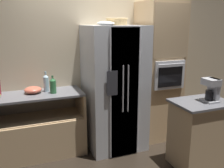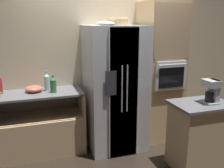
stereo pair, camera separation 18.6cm
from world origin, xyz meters
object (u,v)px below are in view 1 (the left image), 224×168
(wall_oven, at_px, (158,72))
(wicker_basket, at_px, (117,21))
(coffee_maker, at_px, (212,89))
(fruit_bowl, at_px, (106,23))
(bottle_tall, at_px, (53,85))
(mixing_bowl, at_px, (33,90))
(refrigerator, at_px, (114,88))
(bottle_short, at_px, (46,83))

(wall_oven, relative_size, wicker_basket, 6.85)
(wicker_basket, bearing_deg, coffee_maker, -50.01)
(fruit_bowl, distance_m, coffee_maker, 1.67)
(wall_oven, relative_size, bottle_tall, 8.86)
(wall_oven, distance_m, coffee_maker, 1.08)
(wall_oven, distance_m, bottle_tall, 1.73)
(wall_oven, bearing_deg, mixing_bowl, 177.21)
(refrigerator, relative_size, wall_oven, 0.84)
(mixing_bowl, height_order, coffee_maker, coffee_maker)
(wall_oven, distance_m, mixing_bowl, 2.00)
(fruit_bowl, bearing_deg, refrigerator, 20.95)
(wall_oven, distance_m, wicker_basket, 1.11)
(wall_oven, height_order, mixing_bowl, wall_oven)
(mixing_bowl, bearing_deg, wicker_basket, -4.26)
(wicker_basket, bearing_deg, wall_oven, -0.34)
(wall_oven, xyz_separation_m, fruit_bowl, (-0.97, -0.14, 0.79))
(bottle_short, xyz_separation_m, mixing_bowl, (-0.19, -0.02, -0.08))
(fruit_bowl, distance_m, mixing_bowl, 1.40)
(mixing_bowl, xyz_separation_m, coffee_maker, (2.15, -1.16, 0.10))
(wicker_basket, xyz_separation_m, bottle_short, (-1.06, 0.11, -0.87))
(refrigerator, relative_size, wicker_basket, 5.75)
(fruit_bowl, relative_size, bottle_short, 0.83)
(refrigerator, height_order, fruit_bowl, fruit_bowl)
(fruit_bowl, bearing_deg, mixing_bowl, 167.12)
(bottle_tall, relative_size, bottle_short, 0.85)
(fruit_bowl, relative_size, bottle_tall, 0.98)
(wall_oven, relative_size, mixing_bowl, 9.25)
(refrigerator, relative_size, bottle_short, 6.32)
(wicker_basket, bearing_deg, fruit_bowl, -147.35)
(wall_oven, bearing_deg, coffee_maker, -82.03)
(refrigerator, distance_m, coffee_maker, 1.39)
(bottle_tall, xyz_separation_m, bottle_short, (-0.08, 0.13, 0.01))
(bottle_short, bearing_deg, refrigerator, -11.19)
(wall_oven, xyz_separation_m, bottle_tall, (-1.73, -0.01, -0.07))
(bottle_tall, bearing_deg, bottle_short, 121.58)
(wicker_basket, distance_m, bottle_tall, 1.32)
(wall_oven, xyz_separation_m, bottle_short, (-1.81, 0.12, -0.05))
(bottle_tall, xyz_separation_m, mixing_bowl, (-0.27, 0.11, -0.07))
(refrigerator, xyz_separation_m, mixing_bowl, (-1.18, 0.18, 0.05))
(refrigerator, bearing_deg, bottle_short, 168.81)
(bottle_tall, bearing_deg, refrigerator, -4.30)
(wicker_basket, relative_size, fruit_bowl, 1.33)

